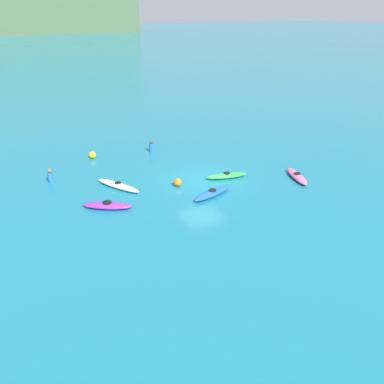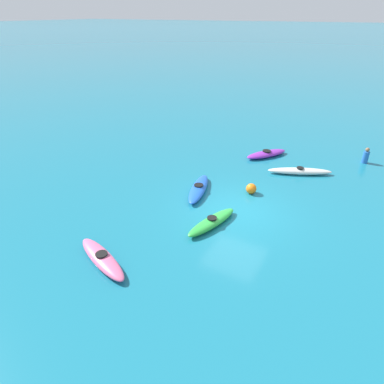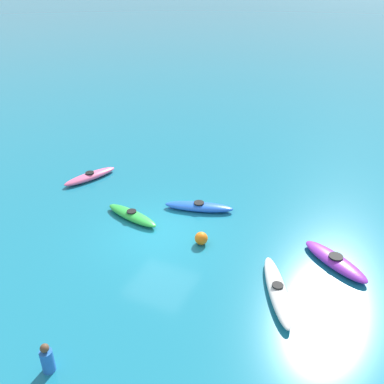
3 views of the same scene
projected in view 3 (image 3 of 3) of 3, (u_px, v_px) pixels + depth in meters
name	position (u px, v px, depth m)	size (l,w,h in m)	color
ground_plane	(159.00, 234.00, 15.49)	(600.00, 600.00, 0.00)	#19728C
kayak_green	(132.00, 215.00, 16.35)	(2.69, 1.24, 0.37)	green
kayak_white	(277.00, 290.00, 12.50)	(1.88, 3.16, 0.37)	white
kayak_pink	(90.00, 176.00, 19.51)	(1.56, 2.78, 0.37)	pink
kayak_blue	(199.00, 207.00, 16.96)	(2.93, 1.41, 0.37)	blue
kayak_purple	(335.00, 261.00, 13.76)	(2.58, 2.12, 0.37)	purple
buoy_orange	(201.00, 238.00, 14.79)	(0.48, 0.48, 0.48)	orange
person_by_kayaks	(47.00, 359.00, 9.98)	(0.44, 0.44, 0.88)	blue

